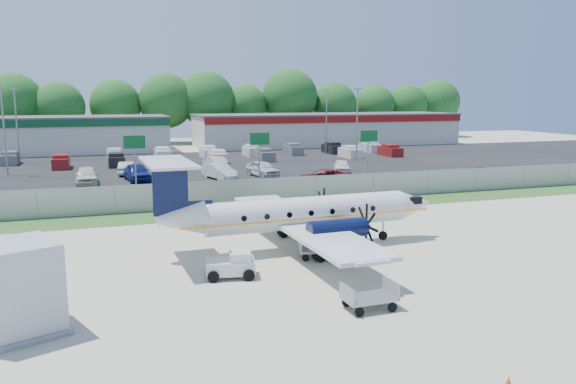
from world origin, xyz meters
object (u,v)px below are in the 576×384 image
object	(u,v)px
pushback_tug	(233,265)
service_container	(15,292)
baggage_cart_near	(318,249)
baggage_cart_far	(369,297)
aircraft	(301,213)

from	to	relation	value
pushback_tug	service_container	bearing A→B (deg)	-156.98
baggage_cart_near	service_container	world-z (taller)	service_container
baggage_cart_far	aircraft	bearing A→B (deg)	86.62
baggage_cart_near	baggage_cart_far	world-z (taller)	baggage_cart_far
aircraft	pushback_tug	xyz separation A→B (m)	(-4.62, -3.58, -1.38)
aircraft	service_container	size ratio (longest dim) A/B	4.33
aircraft	service_container	bearing A→B (deg)	-151.25
pushback_tug	baggage_cart_far	bearing A→B (deg)	-53.67
baggage_cart_near	service_container	bearing A→B (deg)	-158.89
pushback_tug	aircraft	bearing A→B (deg)	37.80
aircraft	service_container	xyz separation A→B (m)	(-13.11, -7.19, -0.45)
aircraft	baggage_cart_far	size ratio (longest dim) A/B	7.93
baggage_cart_far	service_container	world-z (taller)	service_container
pushback_tug	service_container	xyz separation A→B (m)	(-8.49, -3.61, 0.93)
aircraft	baggage_cart_far	distance (m)	9.26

